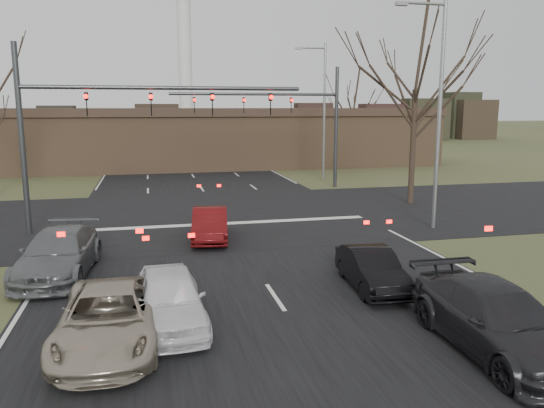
# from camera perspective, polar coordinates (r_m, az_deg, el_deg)

# --- Properties ---
(ground) EXTENTS (360.00, 360.00, 0.00)m
(ground) POSITION_cam_1_polar(r_m,az_deg,el_deg) (12.71, 3.60, -14.62)
(ground) COLOR #3D4726
(ground) RESTS_ON ground
(road_main) EXTENTS (14.00, 300.00, 0.02)m
(road_main) POSITION_cam_1_polar(r_m,az_deg,el_deg) (71.30, -10.45, 5.87)
(road_main) COLOR black
(road_main) RESTS_ON ground
(road_cross) EXTENTS (200.00, 14.00, 0.02)m
(road_cross) POSITION_cam_1_polar(r_m,az_deg,el_deg) (26.78, -5.65, -1.22)
(road_cross) COLOR black
(road_cross) RESTS_ON ground
(building) EXTENTS (42.40, 10.40, 5.30)m
(building) POSITION_cam_1_polar(r_m,az_deg,el_deg) (49.39, -6.93, 7.14)
(building) COLOR brown
(building) RESTS_ON ground
(mast_arm_near) EXTENTS (12.12, 0.24, 8.00)m
(mast_arm_near) POSITION_cam_1_polar(r_m,az_deg,el_deg) (24.10, -17.81, 9.17)
(mast_arm_near) COLOR #383A3D
(mast_arm_near) RESTS_ON ground
(mast_arm_far) EXTENTS (11.12, 0.24, 8.00)m
(mast_arm_far) POSITION_cam_1_polar(r_m,az_deg,el_deg) (35.34, 2.58, 9.78)
(mast_arm_far) COLOR #383A3D
(mast_arm_far) RESTS_ON ground
(streetlight_right_near) EXTENTS (2.34, 0.25, 10.00)m
(streetlight_right_near) POSITION_cam_1_polar(r_m,az_deg,el_deg) (24.30, 17.26, 10.42)
(streetlight_right_near) COLOR gray
(streetlight_right_near) RESTS_ON ground
(streetlight_right_far) EXTENTS (2.34, 0.25, 10.00)m
(streetlight_right_far) POSITION_cam_1_polar(r_m,az_deg,el_deg) (40.08, 5.41, 10.62)
(streetlight_right_far) COLOR gray
(streetlight_right_far) RESTS_ON ground
(tree_right_near) EXTENTS (6.90, 6.90, 11.50)m
(tree_right_near) POSITION_cam_1_polar(r_m,az_deg,el_deg) (30.81, 15.42, 16.58)
(tree_right_near) COLOR black
(tree_right_near) RESTS_ON ground
(tree_right_far) EXTENTS (5.40, 5.40, 9.00)m
(tree_right_far) POSITION_cam_1_polar(r_m,az_deg,el_deg) (49.58, 8.81, 12.07)
(tree_right_far) COLOR black
(tree_right_far) RESTS_ON ground
(car_silver_suv) EXTENTS (2.35, 4.83, 1.32)m
(car_silver_suv) POSITION_cam_1_polar(r_m,az_deg,el_deg) (12.82, -17.18, -11.65)
(car_silver_suv) COLOR #ADA18B
(car_silver_suv) RESTS_ON ground
(car_white_sedan) EXTENTS (1.81, 4.17, 1.40)m
(car_white_sedan) POSITION_cam_1_polar(r_m,az_deg,el_deg) (13.58, -10.95, -9.93)
(car_white_sedan) COLOR white
(car_white_sedan) RESTS_ON ground
(car_black_hatch) EXTENTS (1.55, 3.75, 1.21)m
(car_black_hatch) POSITION_cam_1_polar(r_m,az_deg,el_deg) (16.23, 10.67, -6.88)
(car_black_hatch) COLOR black
(car_black_hatch) RESTS_ON ground
(car_charcoal_sedan) EXTENTS (2.16, 5.14, 1.48)m
(car_charcoal_sedan) POSITION_cam_1_polar(r_m,az_deg,el_deg) (12.99, 23.02, -11.36)
(car_charcoal_sedan) COLOR black
(car_charcoal_sedan) RESTS_ON ground
(car_grey_ahead) EXTENTS (2.54, 5.25, 1.47)m
(car_grey_ahead) POSITION_cam_1_polar(r_m,az_deg,el_deg) (18.43, -21.97, -4.95)
(car_grey_ahead) COLOR slate
(car_grey_ahead) RESTS_ON ground
(car_red_ahead) EXTENTS (1.88, 4.13, 1.31)m
(car_red_ahead) POSITION_cam_1_polar(r_m,az_deg,el_deg) (21.83, -6.69, -2.17)
(car_red_ahead) COLOR #570C0E
(car_red_ahead) RESTS_ON ground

